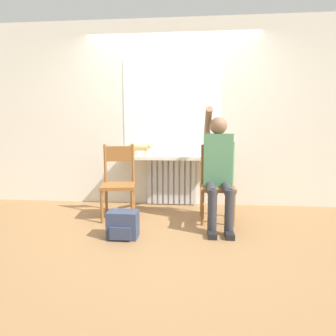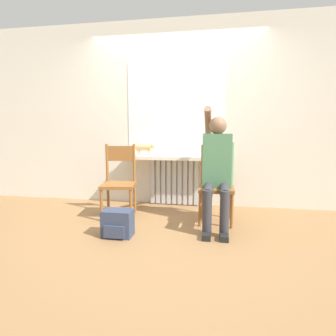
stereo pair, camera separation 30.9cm
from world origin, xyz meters
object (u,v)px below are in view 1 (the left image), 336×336
(person, at_px, (218,166))
(cat, at_px, (142,147))
(chair_right, at_px, (217,183))
(chair_left, at_px, (119,181))
(backpack, at_px, (123,225))

(person, height_order, cat, person)
(chair_right, distance_m, cat, 1.25)
(cat, bearing_deg, person, -33.82)
(chair_left, height_order, chair_right, same)
(chair_right, xyz_separation_m, person, (0.00, -0.13, 0.23))
(chair_left, height_order, backpack, chair_left)
(person, bearing_deg, chair_left, 174.08)
(person, xyz_separation_m, backpack, (-1.03, -0.56, -0.56))
(cat, bearing_deg, chair_right, -28.62)
(person, distance_m, backpack, 1.29)
(person, height_order, backpack, person)
(chair_right, bearing_deg, chair_left, -179.85)
(person, bearing_deg, cat, 146.18)
(person, relative_size, cat, 3.45)
(chair_right, xyz_separation_m, backpack, (-1.03, -0.69, -0.33))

